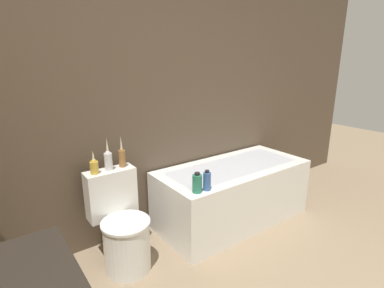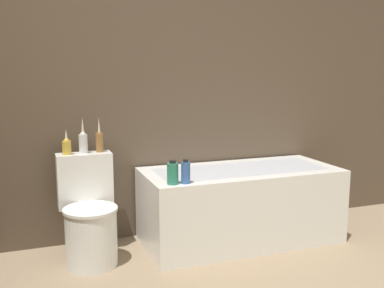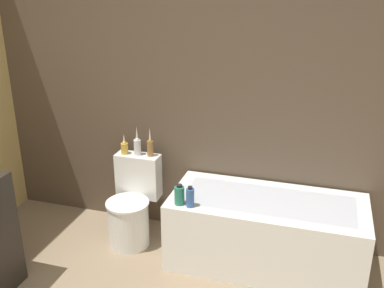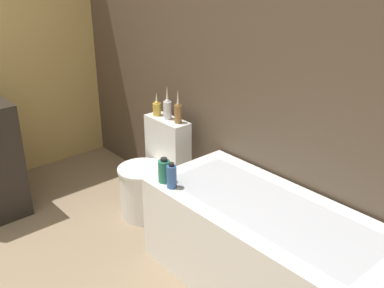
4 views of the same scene
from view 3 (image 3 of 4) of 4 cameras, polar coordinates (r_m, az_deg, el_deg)
wall_back_tiled at (r=3.78m, az=-1.50°, el=7.21°), size 6.40×0.06×2.60m
bathtub at (r=3.65m, az=9.35°, el=-10.93°), size 1.50×0.69×0.57m
toilet at (r=3.92m, az=-7.66°, el=-7.99°), size 0.38×0.51×0.73m
vase_gold at (r=3.90m, az=-8.57°, el=-0.38°), size 0.06×0.06×0.18m
vase_silver at (r=3.85m, az=-6.96°, el=-0.16°), size 0.06×0.06×0.26m
vase_bronze at (r=3.82m, az=-5.32°, el=-0.33°), size 0.05×0.05×0.25m
shampoo_bottle_tall at (r=3.38m, az=-1.61°, el=-6.52°), size 0.08×0.08×0.16m
shampoo_bottle_short at (r=3.34m, az=-0.24°, el=-6.79°), size 0.06×0.06×0.16m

